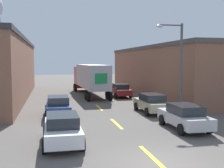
{
  "coord_description": "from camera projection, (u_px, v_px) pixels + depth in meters",
  "views": [
    {
      "loc": [
        -4.38,
        -10.73,
        4.26
      ],
      "look_at": [
        0.99,
        13.51,
        2.25
      ],
      "focal_mm": 45.0,
      "sensor_mm": 36.0,
      "label": 1
    }
  ],
  "objects": [
    {
      "name": "street_lamp",
      "position": [
        178.0,
        62.0,
        22.26
      ],
      "size": [
        2.24,
        0.32,
        7.23
      ],
      "color": "#4C4C51",
      "rests_on": "ground_plane"
    },
    {
      "name": "parked_car_right_near",
      "position": [
        184.0,
        116.0,
        17.58
      ],
      "size": [
        1.99,
        4.51,
        1.57
      ],
      "color": "#B2B2B7",
      "rests_on": "ground_plane"
    },
    {
      "name": "parked_car_left_near",
      "position": [
        62.0,
        128.0,
        14.39
      ],
      "size": [
        1.99,
        4.51,
        1.57
      ],
      "color": "silver",
      "rests_on": "ground_plane"
    },
    {
      "name": "road_centerline",
      "position": [
        116.0,
        124.0,
        19.18
      ],
      "size": [
        0.2,
        16.99,
        0.01
      ],
      "color": "yellow",
      "rests_on": "ground_plane"
    },
    {
      "name": "semi_truck",
      "position": [
        90.0,
        77.0,
        35.5
      ],
      "size": [
        3.2,
        13.44,
        3.84
      ],
      "rotation": [
        0.0,
        0.0,
        0.04
      ],
      "color": "#B21919",
      "rests_on": "ground_plane"
    },
    {
      "name": "parked_car_right_mid",
      "position": [
        152.0,
        103.0,
        23.23
      ],
      "size": [
        1.99,
        4.51,
        1.57
      ],
      "color": "tan",
      "rests_on": "ground_plane"
    },
    {
      "name": "ground_plane",
      "position": [
        159.0,
        163.0,
        11.73
      ],
      "size": [
        160.0,
        160.0,
        0.0
      ],
      "primitive_type": "plane",
      "color": "#56514C"
    },
    {
      "name": "warehouse_right",
      "position": [
        178.0,
        70.0,
        37.21
      ],
      "size": [
        10.84,
        28.43,
        6.14
      ],
      "color": "brown",
      "rests_on": "ground_plane"
    },
    {
      "name": "parked_car_left_far",
      "position": [
        58.0,
        106.0,
        21.71
      ],
      "size": [
        1.99,
        4.51,
        1.57
      ],
      "color": "navy",
      "rests_on": "ground_plane"
    },
    {
      "name": "parked_car_right_far",
      "position": [
        120.0,
        90.0,
        33.59
      ],
      "size": [
        1.99,
        4.51,
        1.57
      ],
      "color": "maroon",
      "rests_on": "ground_plane"
    }
  ]
}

